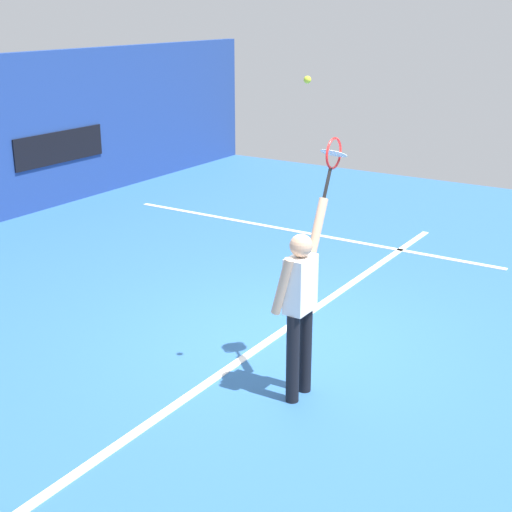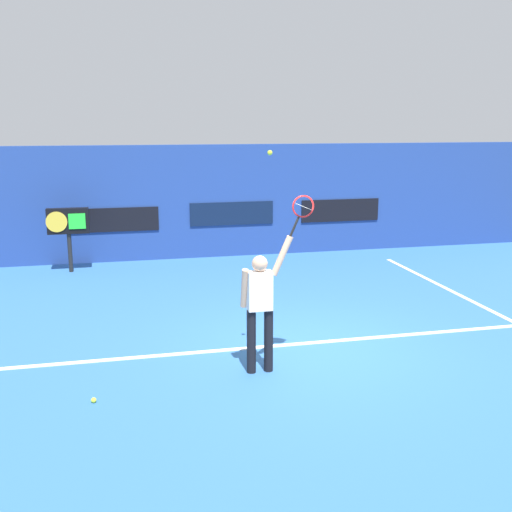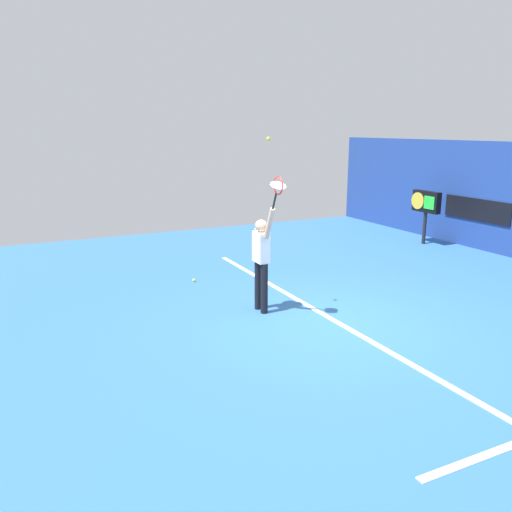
# 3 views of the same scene
# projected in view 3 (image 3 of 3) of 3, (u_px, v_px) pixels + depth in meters

# --- Properties ---
(ground_plane) EXTENTS (18.00, 18.00, 0.00)m
(ground_plane) POSITION_uv_depth(u_px,v_px,m) (326.00, 323.00, 8.91)
(ground_plane) COLOR #2D609E
(sponsor_banner_portside) EXTENTS (2.20, 0.03, 0.60)m
(sponsor_banner_portside) POSITION_uv_depth(u_px,v_px,m) (477.00, 210.00, 14.19)
(sponsor_banner_portside) COLOR black
(court_baseline) EXTENTS (10.00, 0.10, 0.01)m
(court_baseline) POSITION_uv_depth(u_px,v_px,m) (335.00, 321.00, 8.99)
(court_baseline) COLOR white
(court_baseline) RESTS_ON ground_plane
(tennis_player) EXTENTS (0.72, 0.31, 1.96)m
(tennis_player) POSITION_uv_depth(u_px,v_px,m) (261.00, 257.00, 9.27)
(tennis_player) COLOR black
(tennis_player) RESTS_ON ground_plane
(tennis_racket) EXTENTS (0.41, 0.27, 0.62)m
(tennis_racket) POSITION_uv_depth(u_px,v_px,m) (278.00, 187.00, 8.44)
(tennis_racket) COLOR black
(tennis_ball) EXTENTS (0.07, 0.07, 0.07)m
(tennis_ball) POSITION_uv_depth(u_px,v_px,m) (268.00, 139.00, 8.67)
(tennis_ball) COLOR #CCE033
(scoreboard_clock) EXTENTS (0.96, 0.20, 1.52)m
(scoreboard_clock) POSITION_uv_depth(u_px,v_px,m) (426.00, 204.00, 14.73)
(scoreboard_clock) COLOR black
(scoreboard_clock) RESTS_ON ground_plane
(spare_ball) EXTENTS (0.07, 0.07, 0.07)m
(spare_ball) POSITION_uv_depth(u_px,v_px,m) (194.00, 280.00, 11.29)
(spare_ball) COLOR #CCE033
(spare_ball) RESTS_ON ground_plane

